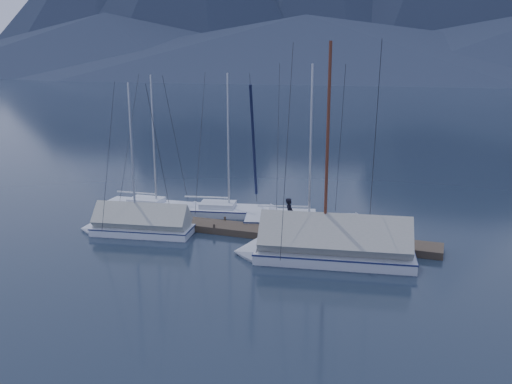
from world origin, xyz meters
TOP-DOWN VIEW (x-y plane):
  - ground at (0.00, 0.00)m, footprint 1000.00×1000.00m
  - dock at (0.00, 2.00)m, footprint 18.00×1.50m
  - mooring_posts at (-0.50, 2.00)m, footprint 15.12×1.52m
  - sailboat_open_left at (-6.57, 4.31)m, footprint 6.58×2.79m
  - sailboat_open_mid at (-2.20, 4.96)m, footprint 6.83×3.28m
  - sailboat_open_right at (2.63, 4.45)m, footprint 7.26×3.78m
  - sailboat_covered_near at (3.88, -0.43)m, footprint 8.26×3.82m
  - sailboat_covered_far at (-5.87, 0.01)m, footprint 6.13×2.83m
  - person at (1.68, 2.21)m, footprint 0.41×0.61m

SIDE VIEW (x-z plane):
  - ground at x=0.00m, z-range 0.00..0.00m
  - dock at x=0.00m, z-range -0.16..0.38m
  - sailboat_open_left at x=-6.57m, z-range -4.14..4.44m
  - sailboat_open_mid at x=-2.20m, z-range -4.20..4.51m
  - sailboat_open_right at x=2.63m, z-range -4.46..4.79m
  - mooring_posts at x=-0.50m, z-range 0.17..0.52m
  - sailboat_covered_far at x=-5.87m, z-range -3.75..4.56m
  - sailboat_covered_near at x=3.88m, z-range -4.67..5.70m
  - person at x=1.68m, z-range 0.34..1.97m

